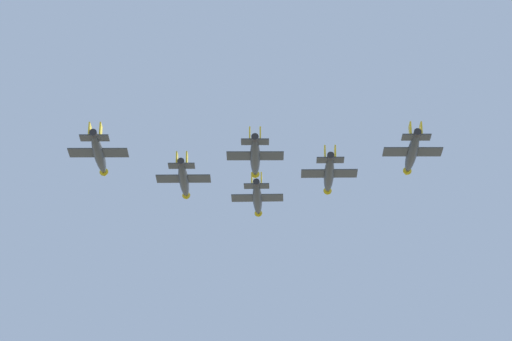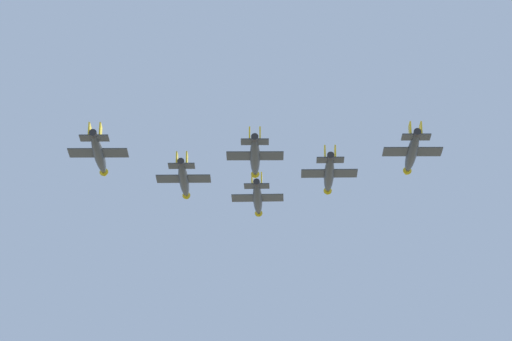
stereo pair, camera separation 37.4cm
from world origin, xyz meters
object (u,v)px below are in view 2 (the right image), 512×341
object	(u,v)px
jet_right_outer	(412,153)
jet_slot_rear	(255,157)
jet_right_wingman	(329,174)
jet_lead	(258,199)
jet_left_outer	(99,154)
jet_left_wingman	(184,180)

from	to	relation	value
jet_right_outer	jet_slot_rear	xyz separation A→B (m)	(7.45, -23.91, -0.54)
jet_right_wingman	jet_right_outer	bearing A→B (deg)	-139.38
jet_lead	jet_slot_rear	bearing A→B (deg)	-179.16
jet_right_outer	jet_slot_rear	bearing A→B (deg)	89.22
jet_slot_rear	jet_left_outer	bearing A→B (deg)	89.44
jet_right_wingman	jet_left_outer	distance (m)	40.48
jet_left_wingman	jet_left_outer	world-z (taller)	jet_left_wingman
jet_left_wingman	jet_slot_rear	distance (m)	19.58
jet_left_outer	jet_slot_rear	distance (m)	25.06
jet_lead	jet_slot_rear	xyz separation A→B (m)	(28.13, 8.77, -6.08)
jet_right_wingman	jet_left_outer	bearing A→B (deg)	111.67
jet_left_outer	jet_slot_rear	xyz separation A→B (m)	(-7.45, 23.91, -0.72)
jet_right_wingman	jet_slot_rear	size ratio (longest dim) A/B	1.07
jet_left_wingman	jet_slot_rear	size ratio (longest dim) A/B	1.03
jet_right_wingman	jet_lead	bearing A→B (deg)	40.62
jet_lead	jet_right_outer	size ratio (longest dim) A/B	1.02
jet_right_wingman	jet_right_outer	xyz separation A→B (m)	(10.34, 16.34, -3.35)
jet_lead	jet_right_outer	world-z (taller)	jet_lead
jet_right_wingman	jet_slot_rear	distance (m)	19.73
jet_right_wingman	jet_left_outer	xyz separation A→B (m)	(25.24, -31.49, -3.17)
jet_slot_rear	jet_left_wingman	bearing A→B (deg)	39.81
jet_lead	jet_right_wingman	bearing A→B (deg)	-138.80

